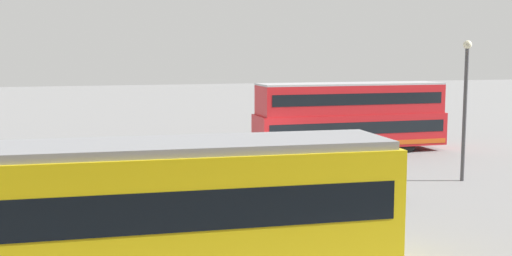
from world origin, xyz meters
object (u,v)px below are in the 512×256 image
(double_decker_bus, at_px, (350,117))
(street_lamp, at_px, (465,98))
(pedestrian_near_railing, at_px, (219,178))
(pedestrian_crossing, at_px, (398,175))
(tram_yellow, at_px, (66,214))
(info_sign, at_px, (161,157))

(double_decker_bus, distance_m, street_lamp, 8.62)
(pedestrian_near_railing, relative_size, street_lamp, 0.29)
(pedestrian_crossing, bearing_deg, tram_yellow, 23.88)
(double_decker_bus, height_order, pedestrian_crossing, double_decker_bus)
(double_decker_bus, xyz_separation_m, pedestrian_crossing, (3.36, 10.81, -0.97))
(pedestrian_crossing, distance_m, street_lamp, 5.68)
(double_decker_bus, relative_size, pedestrian_near_railing, 6.30)
(double_decker_bus, bearing_deg, pedestrian_crossing, 72.75)
(pedestrian_crossing, relative_size, street_lamp, 0.28)
(double_decker_bus, relative_size, tram_yellow, 0.68)
(double_decker_bus, distance_m, info_sign, 14.68)
(pedestrian_crossing, bearing_deg, pedestrian_near_railing, -12.29)
(pedestrian_near_railing, distance_m, street_lamp, 11.16)
(tram_yellow, relative_size, pedestrian_near_railing, 9.28)
(double_decker_bus, distance_m, tram_yellow, 21.75)
(tram_yellow, distance_m, pedestrian_near_railing, 8.30)
(double_decker_bus, xyz_separation_m, info_sign, (11.65, 8.94, -0.17))
(tram_yellow, relative_size, pedestrian_crossing, 9.38)
(double_decker_bus, distance_m, pedestrian_near_railing, 13.56)
(tram_yellow, bearing_deg, pedestrian_crossing, -156.12)
(pedestrian_near_railing, xyz_separation_m, pedestrian_crossing, (-6.34, 1.38, -0.01))
(tram_yellow, distance_m, street_lamp, 17.72)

